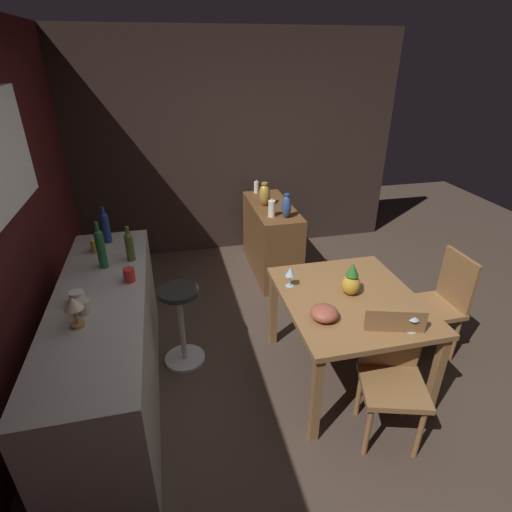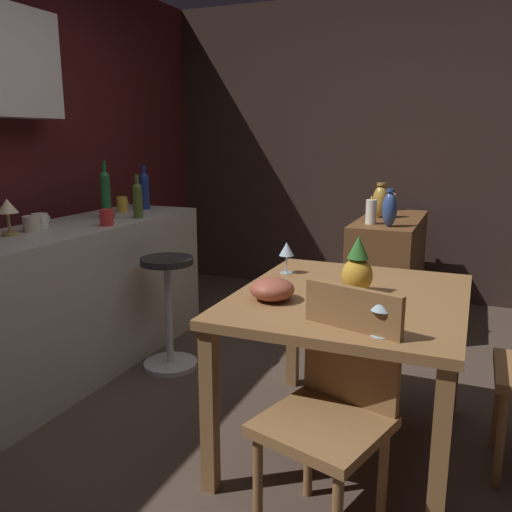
{
  "view_description": "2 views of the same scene",
  "coord_description": "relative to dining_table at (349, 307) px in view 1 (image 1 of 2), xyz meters",
  "views": [
    {
      "loc": [
        -2.3,
        0.98,
        2.34
      ],
      "look_at": [
        0.73,
        0.28,
        0.74
      ],
      "focal_mm": 28.02,
      "sensor_mm": 36.0,
      "label": 1
    },
    {
      "loc": [
        -2.3,
        -0.72,
        1.42
      ],
      "look_at": [
        0.49,
        0.44,
        0.74
      ],
      "focal_mm": 37.49,
      "sensor_mm": 36.0,
      "label": 2
    }
  ],
  "objects": [
    {
      "name": "chair_near_window",
      "position": [
        -0.53,
        -0.07,
        -0.16
      ],
      "size": [
        0.5,
        0.5,
        0.9
      ],
      "color": "olive",
      "rests_on": "ground_plane"
    },
    {
      "name": "bar_stool",
      "position": [
        0.45,
        1.22,
        -0.28
      ],
      "size": [
        0.34,
        0.34,
        0.7
      ],
      "color": "#262323",
      "rests_on": "ground_plane"
    },
    {
      "name": "pillar_candle_short",
      "position": [
        1.48,
        0.2,
        0.25
      ],
      "size": [
        0.07,
        0.07,
        0.2
      ],
      "color": "white",
      "rests_on": "sideboard_cabinet"
    },
    {
      "name": "kitchen_counter",
      "position": [
        0.18,
        1.74,
        -0.2
      ],
      "size": [
        2.1,
        0.6,
        0.9
      ],
      "primitive_type": "cube",
      "color": "#B2ADA3",
      "rests_on": "ground_plane"
    },
    {
      "name": "chair_by_doorway",
      "position": [
        0.1,
        -0.87,
        -0.15
      ],
      "size": [
        0.4,
        0.4,
        0.92
      ],
      "color": "olive",
      "rests_on": "ground_plane"
    },
    {
      "name": "cup_mustard",
      "position": [
        0.86,
        1.83,
        0.3
      ],
      "size": [
        0.11,
        0.07,
        0.1
      ],
      "color": "gold",
      "rests_on": "kitchen_counter"
    },
    {
      "name": "cup_white",
      "position": [
        0.11,
        1.86,
        0.29
      ],
      "size": [
        0.13,
        0.09,
        0.08
      ],
      "color": "white",
      "rests_on": "kitchen_counter"
    },
    {
      "name": "vase_ceramic_blue",
      "position": [
        1.42,
        0.06,
        0.29
      ],
      "size": [
        0.1,
        0.1,
        0.25
      ],
      "color": "#334C8C",
      "rests_on": "sideboard_cabinet"
    },
    {
      "name": "vase_brass",
      "position": [
        1.82,
        0.19,
        0.29
      ],
      "size": [
        0.13,
        0.13,
        0.26
      ],
      "color": "#B78C38",
      "rests_on": "sideboard_cabinet"
    },
    {
      "name": "pineapple_centerpiece",
      "position": [
        0.05,
        -0.02,
        0.2
      ],
      "size": [
        0.14,
        0.14,
        0.26
      ],
      "color": "gold",
      "rests_on": "dining_table"
    },
    {
      "name": "wall_side_right",
      "position": [
        2.61,
        0.54,
        0.65
      ],
      "size": [
        0.1,
        4.4,
        2.6
      ],
      "primitive_type": "cube",
      "color": "#33231E",
      "rests_on": "ground_plane"
    },
    {
      "name": "fruit_bowl",
      "position": [
        -0.21,
        0.29,
        0.14
      ],
      "size": [
        0.19,
        0.19,
        0.1
      ],
      "primitive_type": "ellipsoid",
      "color": "#9E4C38",
      "rests_on": "dining_table"
    },
    {
      "name": "cup_red",
      "position": [
        0.32,
        1.54,
        0.3
      ],
      "size": [
        0.11,
        0.08,
        0.1
      ],
      "color": "red",
      "rests_on": "kitchen_counter"
    },
    {
      "name": "wine_glass_left",
      "position": [
        0.25,
        0.39,
        0.21
      ],
      "size": [
        0.08,
        0.08,
        0.16
      ],
      "color": "silver",
      "rests_on": "dining_table"
    },
    {
      "name": "pillar_candle_tall",
      "position": [
        2.28,
        0.18,
        0.24
      ],
      "size": [
        0.06,
        0.06,
        0.16
      ],
      "color": "white",
      "rests_on": "sideboard_cabinet"
    },
    {
      "name": "sideboard_cabinet",
      "position": [
        1.8,
        0.11,
        -0.24
      ],
      "size": [
        1.1,
        0.44,
        0.82
      ],
      "primitive_type": "cube",
      "color": "brown",
      "rests_on": "ground_plane"
    },
    {
      "name": "cup_cream",
      "position": [
        -0.01,
        1.8,
        0.29
      ],
      "size": [
        0.13,
        0.09,
        0.09
      ],
      "color": "beige",
      "rests_on": "kitchen_counter"
    },
    {
      "name": "dining_table",
      "position": [
        0.0,
        0.0,
        0.0
      ],
      "size": [
        1.14,
        0.97,
        0.74
      ],
      "color": "olive",
      "rests_on": "ground_plane"
    },
    {
      "name": "wine_glass_right",
      "position": [
        -0.45,
        -0.21,
        0.2
      ],
      "size": [
        0.08,
        0.08,
        0.15
      ],
      "color": "silver",
      "rests_on": "dining_table"
    },
    {
      "name": "wine_bottle_olive",
      "position": [
        0.65,
        1.55,
        0.38
      ],
      "size": [
        0.06,
        0.06,
        0.28
      ],
      "color": "#475623",
      "rests_on": "kitchen_counter"
    },
    {
      "name": "wine_bottle_cobalt",
      "position": [
        1.03,
        1.76,
        0.39
      ],
      "size": [
        0.07,
        0.07,
        0.32
      ],
      "color": "navy",
      "rests_on": "kitchen_counter"
    },
    {
      "name": "wine_bottle_green",
      "position": [
        0.57,
        1.74,
        0.41
      ],
      "size": [
        0.06,
        0.06,
        0.37
      ],
      "color": "#1E592D",
      "rests_on": "kitchen_counter"
    },
    {
      "name": "ground_plane",
      "position": [
        0.06,
        0.24,
        -0.65
      ],
      "size": [
        9.0,
        9.0,
        0.0
      ],
      "primitive_type": "plane",
      "color": "#47382D"
    },
    {
      "name": "counter_lamp",
      "position": [
        -0.15,
        1.82,
        0.39
      ],
      "size": [
        0.11,
        0.11,
        0.2
      ],
      "color": "#A58447",
      "rests_on": "kitchen_counter"
    }
  ]
}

